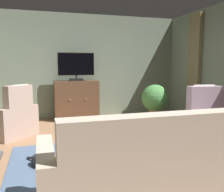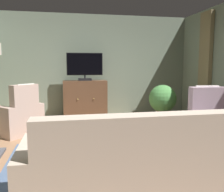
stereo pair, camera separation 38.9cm
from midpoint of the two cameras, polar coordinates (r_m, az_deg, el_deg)
ground_plane at (r=3.98m, az=3.61°, el=-13.74°), size 5.91×6.59×0.04m
wall_back at (r=6.70m, az=-2.99°, el=6.95°), size 5.91×0.10×2.74m
curtain_panel_far at (r=6.43m, az=22.60°, el=7.62°), size 0.10×0.44×2.30m
rug_central at (r=3.67m, az=-0.52°, el=-15.14°), size 2.56×2.10×0.01m
tv_cabinet at (r=6.39m, az=-4.58°, el=-1.07°), size 1.12×0.47×1.00m
television at (r=6.27m, az=-4.61°, el=7.00°), size 0.91×0.20×0.70m
coffee_table at (r=3.71m, az=5.04°, el=-8.50°), size 1.01×0.64×0.45m
tv_remote at (r=3.61m, az=6.90°, el=-7.96°), size 0.12×0.17×0.02m
sofa_floral at (r=2.56m, az=10.40°, el=-17.61°), size 2.21×0.89×0.99m
armchair_by_fireplace at (r=4.15m, az=25.67°, el=-8.40°), size 0.96×0.93×1.08m
armchair_angled_to_table at (r=5.30m, az=-19.17°, el=-4.87°), size 1.14×1.14×1.04m
potted_plant_tall_palm_by_window at (r=5.88m, az=13.57°, el=-0.99°), size 0.64×0.64×0.94m
cat at (r=3.62m, az=-13.54°, el=-14.05°), size 0.43×0.64×0.21m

